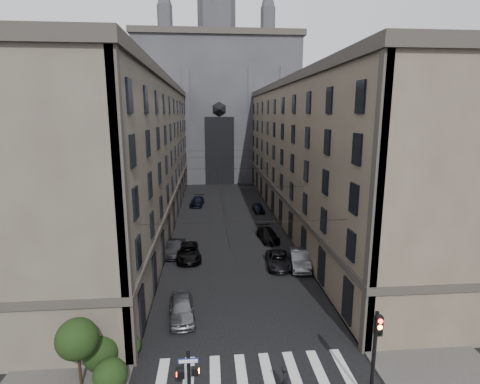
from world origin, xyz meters
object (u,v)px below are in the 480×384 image
object	(u,v)px
car_right_far	(258,208)
pedestrian_signal_left	(189,382)
car_right_near	(299,259)
car_right_midnear	(278,260)
car_left_near	(182,308)
car_left_far	(197,201)
car_right_midfar	(268,235)
car_left_midnear	(175,248)
car_left_midfar	(188,252)
pedestrian	(285,381)
gothic_tower	(218,100)
traffic_light_right	(375,348)

from	to	relation	value
car_right_far	pedestrian_signal_left	bearing A→B (deg)	-105.06
car_right_near	car_right_midnear	world-z (taller)	car_right_near
car_left_near	car_right_midnear	distance (m)	12.31
car_left_far	car_right_midfar	xyz separation A→B (m)	(8.72, -17.80, -0.02)
car_left_midnear	car_right_near	bearing A→B (deg)	-12.89
car_left_far	car_right_midfar	world-z (taller)	car_left_far
car_left_midfar	car_right_near	world-z (taller)	car_right_near
car_right_far	pedestrian	world-z (taller)	pedestrian
car_left_far	car_right_midnear	distance (m)	26.97
car_left_midnear	car_right_midfar	xyz separation A→B (m)	(10.50, 3.82, -0.06)
car_right_midnear	gothic_tower	bearing A→B (deg)	98.19
car_left_near	car_right_midnear	xyz separation A→B (m)	(8.72, 8.69, -0.11)
pedestrian_signal_left	car_left_midfar	bearing A→B (deg)	93.14
gothic_tower	car_left_midfar	xyz separation A→B (m)	(-4.67, -52.36, -17.06)
car_left_midnear	car_right_near	xyz separation A→B (m)	(12.29, -4.30, 0.07)
car_left_midfar	car_right_midfar	bearing A→B (deg)	22.12
car_right_far	car_left_midfar	bearing A→B (deg)	-121.00
pedestrian_signal_left	car_right_near	world-z (taller)	pedestrian_signal_left
gothic_tower	traffic_light_right	distance (m)	74.67
car_left_near	car_left_midfar	bearing A→B (deg)	85.28
pedestrian_signal_left	traffic_light_right	distance (m)	9.18
car_right_midnear	traffic_light_right	bearing A→B (deg)	-81.70
car_left_midnear	car_right_far	xyz separation A→B (m)	(11.13, 16.83, -0.11)
pedestrian_signal_left	car_left_midnear	world-z (taller)	pedestrian_signal_left
pedestrian_signal_left	car_left_near	distance (m)	9.84
car_left_midfar	car_right_near	xyz separation A→B (m)	(10.87, -3.07, 0.08)
car_right_midfar	gothic_tower	bearing A→B (deg)	88.82
car_left_near	car_left_far	bearing A→B (deg)	84.17
gothic_tower	car_left_midfar	distance (m)	55.27
traffic_light_right	car_left_midnear	xyz separation A→B (m)	(-11.69, 21.90, -2.54)
car_left_midnear	car_left_far	world-z (taller)	car_left_midnear
pedestrian_signal_left	pedestrian	size ratio (longest dim) A/B	2.36
pedestrian	car_left_near	bearing A→B (deg)	53.51
pedestrian_signal_left	car_right_near	bearing A→B (deg)	61.68
car_left_midfar	car_right_midnear	xyz separation A→B (m)	(8.87, -2.75, -0.07)
car_right_near	pedestrian	bearing A→B (deg)	-99.60
car_right_midfar	car_right_near	bearing A→B (deg)	-84.11
pedestrian_signal_left	car_left_far	bearing A→B (deg)	91.03
car_left_midfar	car_right_far	distance (m)	20.50
pedestrian_signal_left	car_left_midnear	size ratio (longest dim) A/B	0.89
pedestrian_signal_left	car_left_near	size ratio (longest dim) A/B	0.88
pedestrian_signal_left	car_left_midnear	distance (m)	22.53
car_left_midnear	car_left_midfar	xyz separation A→B (m)	(1.42, -1.23, -0.01)
traffic_light_right	car_right_midnear	size ratio (longest dim) A/B	1.09
car_right_midnear	car_right_far	world-z (taller)	car_right_midnear
gothic_tower	car_right_near	xyz separation A→B (m)	(6.20, -55.43, -16.98)
gothic_tower	car_left_far	distance (m)	34.38
gothic_tower	car_right_midfar	world-z (taller)	gothic_tower
car_left_midnear	car_left_midfar	world-z (taller)	car_left_midnear
car_left_near	car_left_midnear	distance (m)	12.76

